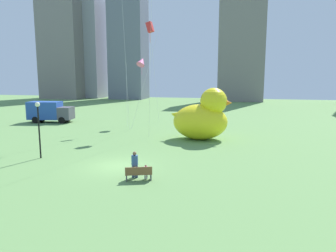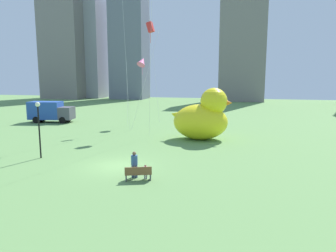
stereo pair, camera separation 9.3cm
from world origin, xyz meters
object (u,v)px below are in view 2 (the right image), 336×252
object	(u,v)px
park_bench	(138,173)
kite_pink	(142,62)
giant_inflatable_duck	(203,118)
person_child	(146,171)
lamppost	(39,120)
box_truck	(50,112)
kite_red	(150,28)
person_adult	(134,163)

from	to	relation	value
park_bench	kite_pink	xyz separation A→B (m)	(-6.84, 22.34, 7.70)
giant_inflatable_duck	park_bench	bearing A→B (deg)	-99.21
person_child	lamppost	xyz separation A→B (m)	(-9.54, 3.03, 2.54)
lamppost	box_truck	world-z (taller)	lamppost
kite_pink	box_truck	bearing A→B (deg)	-173.13
giant_inflatable_duck	kite_red	distance (m)	12.11
person_child	kite_red	xyz separation A→B (m)	(-4.64, 17.13, 11.15)
park_bench	lamppost	distance (m)	10.16
giant_inflatable_duck	person_adult	bearing A→B (deg)	-101.41
person_child	kite_red	size ratio (longest dim) A/B	0.07
box_truck	giant_inflatable_duck	bearing A→B (deg)	-17.93
lamppost	kite_red	distance (m)	17.23
person_child	kite_red	world-z (taller)	kite_red
lamppost	park_bench	bearing A→B (deg)	-20.58
person_child	kite_pink	world-z (taller)	kite_pink
kite_red	box_truck	bearing A→B (deg)	168.11
person_child	giant_inflatable_duck	size ratio (longest dim) A/B	0.15
park_bench	kite_pink	size ratio (longest dim) A/B	0.19
lamppost	kite_pink	xyz separation A→B (m)	(2.36, 18.88, 5.13)
person_child	lamppost	distance (m)	10.32
park_bench	kite_red	distance (m)	21.25
park_bench	kite_red	bearing A→B (deg)	103.78
kite_pink	giant_inflatable_duck	bearing A→B (deg)	-43.61
person_adult	giant_inflatable_duck	bearing A→B (deg)	78.59
park_bench	kite_red	xyz separation A→B (m)	(-4.31, 17.55, 11.19)
giant_inflatable_duck	lamppost	xyz separation A→B (m)	(-11.43, -10.25, 0.83)
person_adult	box_truck	bearing A→B (deg)	133.56
giant_inflatable_duck	lamppost	distance (m)	15.37
lamppost	kite_red	xyz separation A→B (m)	(4.90, 14.10, 8.62)
park_bench	lamppost	bearing A→B (deg)	159.42
kite_pink	kite_red	distance (m)	6.44
person_child	lamppost	world-z (taller)	lamppost
person_child	kite_pink	xyz separation A→B (m)	(-7.18, 21.91, 7.67)
box_truck	person_adult	bearing A→B (deg)	-46.44
person_child	kite_red	distance (m)	20.96
park_bench	lamppost	size ratio (longest dim) A/B	0.39
person_adult	kite_pink	bearing A→B (deg)	106.39
giant_inflatable_duck	kite_red	world-z (taller)	kite_red
lamppost	kite_pink	size ratio (longest dim) A/B	0.49
lamppost	box_truck	size ratio (longest dim) A/B	0.71
park_bench	person_adult	size ratio (longest dim) A/B	1.01
kite_red	person_child	bearing A→B (deg)	-74.85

